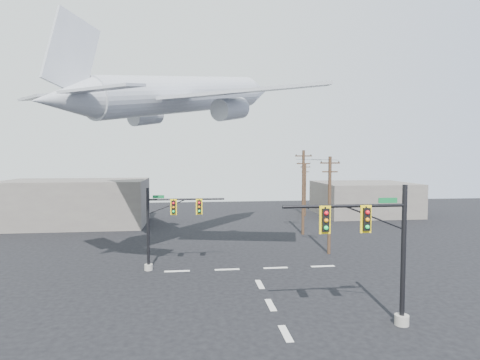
{
  "coord_description": "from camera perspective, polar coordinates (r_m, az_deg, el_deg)",
  "views": [
    {
      "loc": [
        -4.75,
        -19.78,
        9.2
      ],
      "look_at": [
        -1.78,
        5.0,
        7.68
      ],
      "focal_mm": 30.0,
      "sensor_mm": 36.0,
      "label": 1
    }
  ],
  "objects": [
    {
      "name": "lane_markings",
      "position": [
        27.16,
        3.81,
        -16.31
      ],
      "size": [
        14.0,
        21.2,
        0.01
      ],
      "color": "beige",
      "rests_on": "ground"
    },
    {
      "name": "utility_pole_b",
      "position": [
        47.16,
        8.98,
        -1.5
      ],
      "size": [
        1.99,
        0.33,
        9.83
      ],
      "rotation": [
        0.0,
        0.0,
        0.03
      ],
      "color": "#46301E",
      "rests_on": "ground"
    },
    {
      "name": "signal_mast_far",
      "position": [
        32.9,
        -10.64,
        -6.44
      ],
      "size": [
        6.45,
        0.73,
        6.64
      ],
      "color": "gray",
      "rests_on": "ground"
    },
    {
      "name": "building_right",
      "position": [
        65.84,
        17.21,
        -2.52
      ],
      "size": [
        14.0,
        12.0,
        5.0
      ],
      "primitive_type": "cube",
      "color": "#635E57",
      "rests_on": "ground"
    },
    {
      "name": "building_left",
      "position": [
        57.2,
        -22.27,
        -3.01
      ],
      "size": [
        18.0,
        10.0,
        6.0
      ],
      "primitive_type": "cube",
      "color": "#635E57",
      "rests_on": "ground"
    },
    {
      "name": "signal_mast_near",
      "position": [
        22.9,
        19.11,
        -9.61
      ],
      "size": [
        7.05,
        0.84,
        7.66
      ],
      "color": "gray",
      "rests_on": "ground"
    },
    {
      "name": "airliner",
      "position": [
        37.56,
        -7.67,
        11.86
      ],
      "size": [
        23.94,
        25.43,
        7.8
      ],
      "rotation": [
        0.0,
        -0.15,
        0.87
      ],
      "color": "#A8ABB4"
    },
    {
      "name": "utility_pole_a",
      "position": [
        38.28,
        12.61,
        -3.24
      ],
      "size": [
        1.83,
        0.3,
        9.13
      ],
      "rotation": [
        0.0,
        0.0,
        -0.1
      ],
      "color": "#46301E",
      "rests_on": "ground"
    },
    {
      "name": "utility_pole_c",
      "position": [
        61.86,
        9.26,
        -1.21
      ],
      "size": [
        1.62,
        0.48,
        8.02
      ],
      "rotation": [
        0.0,
        0.0,
        0.23
      ],
      "color": "#46301E",
      "rests_on": "ground"
    },
    {
      "name": "ground",
      "position": [
        22.33,
        6.51,
        -20.88
      ],
      "size": [
        120.0,
        120.0,
        0.0
      ],
      "primitive_type": "plane",
      "color": "black",
      "rests_on": "ground"
    },
    {
      "name": "power_lines",
      "position": [
        49.71,
        9.67,
        2.59
      ],
      "size": [
        5.99,
        23.39,
        0.55
      ],
      "color": "black"
    }
  ]
}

